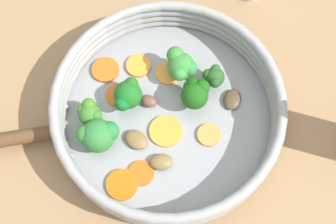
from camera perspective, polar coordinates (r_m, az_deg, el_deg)
ground_plane at (r=0.69m, az=-0.00°, el=-0.78°), size 4.00×4.00×0.00m
skillet at (r=0.68m, az=-0.00°, el=-0.61°), size 0.31×0.31×0.01m
skillet_rim_wall at (r=0.65m, az=-0.00°, el=0.41°), size 0.32×0.32×0.06m
skillet_rivet_left at (r=0.69m, az=-12.34°, el=0.56°), size 0.01×0.01×0.01m
skillet_rivet_right at (r=0.67m, az=-11.76°, el=-5.19°), size 0.01×0.01×0.01m
carrot_slice_0 at (r=0.70m, az=0.04°, el=4.81°), size 0.05×0.05×0.00m
carrot_slice_1 at (r=0.71m, az=-3.61°, el=5.66°), size 0.05×0.05×0.01m
carrot_slice_2 at (r=0.67m, az=-0.42°, el=-2.33°), size 0.06×0.06×0.00m
carrot_slice_3 at (r=0.65m, az=-3.31°, el=-7.45°), size 0.04×0.04×0.00m
carrot_slice_4 at (r=0.69m, az=-6.11°, el=2.08°), size 0.04×0.04×0.00m
carrot_slice_5 at (r=0.67m, az=5.02°, el=-2.81°), size 0.05×0.05×0.01m
carrot_slice_6 at (r=0.65m, az=-5.64°, el=-8.80°), size 0.06×0.06×0.01m
carrot_slice_7 at (r=0.71m, az=-7.63°, el=5.12°), size 0.04×0.04×0.01m
broccoli_floret_0 at (r=0.67m, az=-4.95°, el=2.10°), size 0.04×0.05×0.05m
broccoli_floret_1 at (r=0.68m, az=5.62°, el=4.27°), size 0.03×0.04×0.04m
broccoli_floret_2 at (r=0.66m, az=3.29°, el=2.31°), size 0.04×0.04×0.05m
broccoli_floret_3 at (r=0.67m, az=-9.53°, el=-0.11°), size 0.04×0.04×0.04m
broccoli_floret_4 at (r=0.67m, az=1.59°, el=5.69°), size 0.04×0.05×0.05m
broccoli_floret_5 at (r=0.65m, az=-8.51°, el=-2.77°), size 0.06×0.05×0.05m
mushroom_piece_0 at (r=0.69m, az=7.84°, el=1.54°), size 0.03×0.04×0.01m
mushroom_piece_1 at (r=0.65m, az=-1.26°, el=-6.06°), size 0.03×0.03×0.01m
mushroom_piece_2 at (r=0.66m, az=-3.89°, el=-3.37°), size 0.04×0.04×0.01m
mushroom_piece_3 at (r=0.68m, az=-2.37°, el=1.36°), size 0.03×0.02×0.01m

